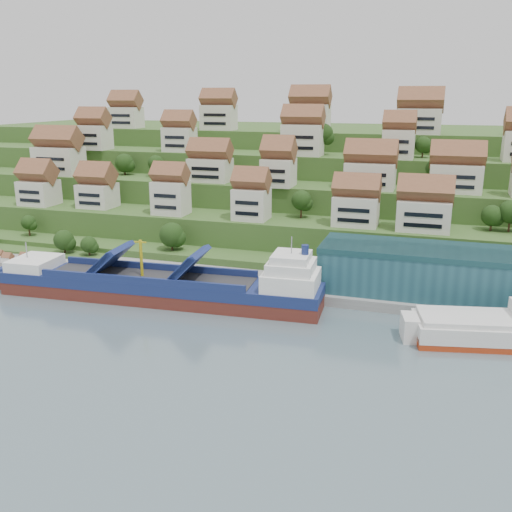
% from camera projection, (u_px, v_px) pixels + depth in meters
% --- Properties ---
extents(ground, '(300.00, 300.00, 0.00)m').
position_uv_depth(ground, '(203.00, 307.00, 119.79)').
color(ground, slate).
rests_on(ground, ground).
extents(quay, '(180.00, 14.00, 2.20)m').
position_uv_depth(quay, '(312.00, 289.00, 127.39)').
color(quay, gray).
rests_on(quay, ground).
extents(pebble_beach, '(45.00, 20.00, 1.00)m').
position_uv_depth(pebble_beach, '(14.00, 265.00, 147.61)').
color(pebble_beach, gray).
rests_on(pebble_beach, ground).
extents(hillside, '(260.00, 128.00, 31.00)m').
position_uv_depth(hillside, '(311.00, 185.00, 211.78)').
color(hillside, '#2D4C1E').
rests_on(hillside, ground).
extents(hillside_village, '(160.46, 61.58, 28.92)m').
position_uv_depth(hillside_village, '(289.00, 160.00, 167.87)').
color(hillside_village, beige).
rests_on(hillside_village, ground).
extents(hillside_trees, '(140.54, 62.26, 31.00)m').
position_uv_depth(hillside_trees, '(262.00, 188.00, 159.14)').
color(hillside_trees, '#214015').
rests_on(hillside_trees, ground).
extents(warehouse, '(60.00, 15.00, 10.00)m').
position_uv_depth(warehouse, '(466.00, 274.00, 118.20)').
color(warehouse, '#22515D').
rests_on(warehouse, quay).
extents(flagpole, '(1.28, 0.16, 8.00)m').
position_uv_depth(flagpole, '(299.00, 270.00, 121.78)').
color(flagpole, gray).
rests_on(flagpole, quay).
extents(beach_huts, '(14.40, 3.70, 2.20)m').
position_uv_depth(beach_huts, '(4.00, 260.00, 146.61)').
color(beach_huts, white).
rests_on(beach_huts, pebble_beach).
extents(cargo_ship, '(71.55, 15.50, 15.66)m').
position_uv_depth(cargo_ship, '(167.00, 287.00, 122.77)').
color(cargo_ship, '#58221B').
rests_on(cargo_ship, ground).
extents(second_ship, '(29.36, 15.80, 8.07)m').
position_uv_depth(second_ship, '(498.00, 330.00, 102.06)').
color(second_ship, '#9B2D10').
rests_on(second_ship, ground).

